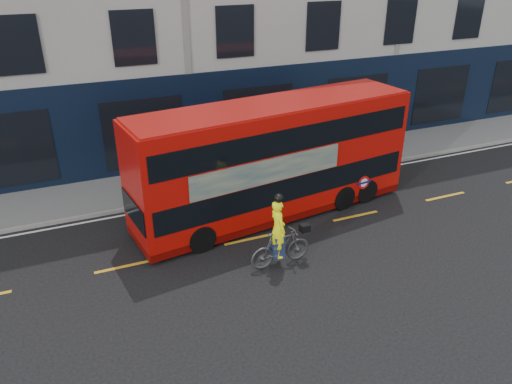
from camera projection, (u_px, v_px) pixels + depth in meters
ground at (269, 263)px, 14.93m from camera, size 120.00×120.00×0.00m
pavement at (204, 178)px, 20.29m from camera, size 60.00×3.00×0.12m
kerb at (216, 193)px, 19.05m from camera, size 60.00×0.12×0.13m
road_edge_line at (218, 198)px, 18.82m from camera, size 58.00×0.10×0.01m
lane_dashes at (250, 239)px, 16.17m from camera, size 58.00×0.12×0.01m
bus at (275, 159)px, 16.91m from camera, size 10.14×3.55×4.00m
cyclist at (280, 242)px, 14.54m from camera, size 1.93×0.67×2.36m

